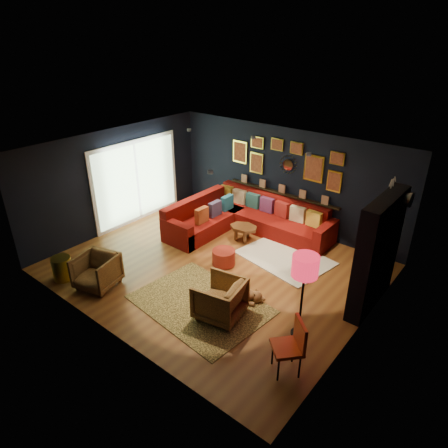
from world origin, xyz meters
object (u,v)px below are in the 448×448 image
Objects in this scene: sectional at (242,219)px; coffee_table at (244,229)px; dog at (233,290)px; pouf at (224,257)px; gold_stool at (62,268)px; floor_lamp at (305,270)px; armchair_left at (96,270)px; orange_chair at (292,343)px; armchair_right at (220,297)px.

sectional is 4.33× the size of coffee_table.
dog is at bearing -58.28° from coffee_table.
coffee_table is 1.54× the size of pouf.
sectional is 6.64× the size of pouf.
sectional is at bearing 69.13° from gold_stool.
coffee_table is (0.35, -0.41, -0.01)m from sectional.
gold_stool reaches higher than coffee_table.
floor_lamp is (2.42, -0.93, 1.12)m from pouf.
orange_chair reaches higher than armchair_left.
coffee_table is at bearing 99.86° from dog.
coffee_table is 3.63m from armchair_left.
floor_lamp reaches higher than pouf.
sectional is 4.39× the size of armchair_left.
coffee_table is 0.85× the size of orange_chair.
armchair_right reaches higher than pouf.
armchair_right reaches higher than dog.
orange_chair reaches higher than dog.
sectional is 2.94m from dog.
dog is at bearing 176.88° from floor_lamp.
gold_stool is at bearing -174.65° from armchair_left.
sectional is 2.17× the size of floor_lamp.
armchair_left reaches higher than pouf.
sectional is 3.48m from armchair_right.
pouf is 1.25m from dog.
sectional is at bearing -160.87° from armchair_right.
armchair_right is (1.04, -1.40, 0.22)m from pouf.
gold_stool is 0.32× the size of floor_lamp.
armchair_left is 0.87m from gold_stool.
orange_chair is 0.59× the size of floor_lamp.
floor_lamp is at bearing -37.55° from coffee_table.
armchair_left is at bearing -123.31° from pouf.
armchair_right is 3.52m from gold_stool.
sectional reaches higher than coffee_table.
armchair_right is at bearing -59.95° from sectional.
armchair_left is (-1.14, -3.44, 0.08)m from coffee_table.
dog is (1.26, -2.04, -0.10)m from coffee_table.
gold_stool is (-2.28, -2.55, 0.06)m from pouf.
sectional is at bearing 101.47° from dog.
sectional is 2.76× the size of dog.
sectional is at bearing 177.75° from orange_chair.
floor_lamp reaches higher than gold_stool.
armchair_left is (-1.48, -2.25, 0.19)m from pouf.
sectional is 4.45m from gold_stool.
floor_lamp is (3.11, -2.54, 1.00)m from sectional.
armchair_left is at bearing 20.49° from gold_stool.
pouf is at bearing 48.18° from gold_stool.
armchair_left is (-0.78, -3.86, 0.07)m from sectional.
floor_lamp is 1.27× the size of dog.
coffee_table is at bearing 56.60° from armchair_left.
armchair_right reaches higher than coffee_table.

